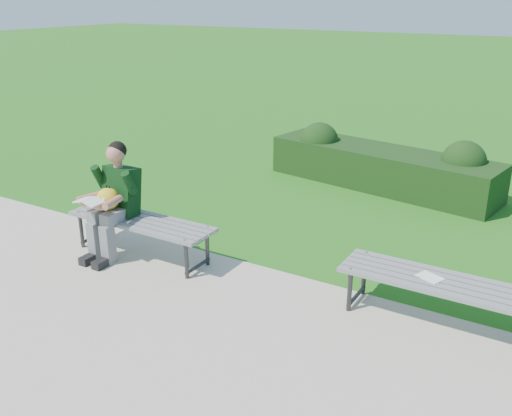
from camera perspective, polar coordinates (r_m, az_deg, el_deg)
ground at (r=6.34m, az=1.65°, el=-6.27°), size 80.00×80.00×0.00m
walkway at (r=5.09m, az=-8.30°, el=-13.81°), size 30.00×3.50×0.02m
hedge at (r=9.17m, az=12.57°, el=4.26°), size 3.73×1.50×0.89m
bench_left at (r=6.61m, az=-11.42°, el=-1.57°), size 1.80×0.50×0.46m
bench_right at (r=5.42m, az=17.94°, el=-7.38°), size 1.80×0.50×0.46m
seated_boy at (r=6.64m, az=-14.08°, el=1.07°), size 0.56×0.76×1.31m
paper_sheet at (r=5.42m, az=16.98°, el=-6.63°), size 0.26×0.23×0.01m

